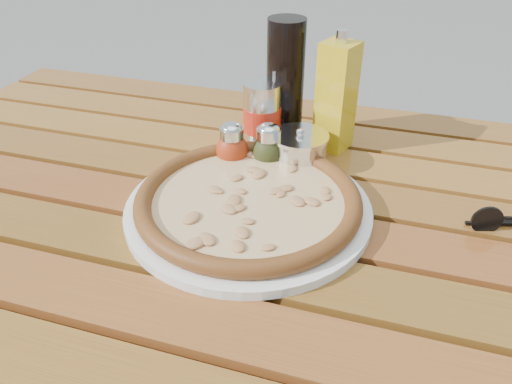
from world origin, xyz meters
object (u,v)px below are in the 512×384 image
(plate, at_px, (248,208))
(pizza, at_px, (248,200))
(table, at_px, (252,256))
(sunglasses, at_px, (509,221))
(dark_bottle, at_px, (285,82))
(soda_can, at_px, (262,116))
(olive_oil_cruet, at_px, (336,97))
(pepper_shaker, at_px, (232,146))
(oregano_shaker, at_px, (268,147))
(parmesan_tin, at_px, (299,150))

(plate, xyz_separation_m, pizza, (0.00, -0.00, 0.02))
(table, distance_m, sunglasses, 0.37)
(dark_bottle, bearing_deg, soda_can, -126.72)
(soda_can, bearing_deg, sunglasses, -19.08)
(sunglasses, bearing_deg, dark_bottle, 138.30)
(olive_oil_cruet, relative_size, sunglasses, 1.92)
(plate, xyz_separation_m, pepper_shaker, (-0.07, 0.12, 0.03))
(plate, xyz_separation_m, sunglasses, (0.36, 0.07, 0.01))
(dark_bottle, bearing_deg, plate, -87.51)
(pizza, height_order, oregano_shaker, oregano_shaker)
(parmesan_tin, xyz_separation_m, sunglasses, (0.32, -0.09, -0.01))
(table, height_order, pizza, pizza)
(plate, bearing_deg, pizza, -48.58)
(plate, relative_size, dark_bottle, 1.64)
(table, bearing_deg, soda_can, 102.83)
(table, height_order, pepper_shaker, pepper_shaker)
(sunglasses, bearing_deg, plate, 174.65)
(oregano_shaker, height_order, olive_oil_cruet, olive_oil_cruet)
(oregano_shaker, relative_size, sunglasses, 0.75)
(pepper_shaker, distance_m, olive_oil_cruet, 0.20)
(oregano_shaker, bearing_deg, dark_bottle, 91.22)
(parmesan_tin, height_order, sunglasses, parmesan_tin)
(pizza, xyz_separation_m, dark_bottle, (-0.01, 0.25, 0.09))
(parmesan_tin, bearing_deg, olive_oil_cruet, 64.29)
(parmesan_tin, bearing_deg, pepper_shaker, -162.40)
(plate, bearing_deg, oregano_shaker, 93.53)
(pepper_shaker, relative_size, dark_bottle, 0.37)
(pepper_shaker, bearing_deg, oregano_shaker, 13.49)
(olive_oil_cruet, height_order, parmesan_tin, olive_oil_cruet)
(oregano_shaker, relative_size, parmesan_tin, 0.73)
(pizza, relative_size, sunglasses, 3.57)
(soda_can, xyz_separation_m, parmesan_tin, (0.08, -0.05, -0.03))
(oregano_shaker, bearing_deg, pizza, -86.47)
(plate, bearing_deg, dark_bottle, 92.49)
(dark_bottle, distance_m, soda_can, 0.07)
(soda_can, bearing_deg, plate, -78.85)
(table, bearing_deg, parmesan_tin, 79.01)
(table, relative_size, pizza, 3.59)
(dark_bottle, bearing_deg, parmesan_tin, -61.01)
(table, relative_size, pepper_shaker, 17.07)
(table, height_order, sunglasses, sunglasses)
(plate, xyz_separation_m, olive_oil_cruet, (0.08, 0.24, 0.09))
(soda_can, distance_m, sunglasses, 0.43)
(parmesan_tin, distance_m, sunglasses, 0.33)
(pepper_shaker, bearing_deg, plate, -60.83)
(table, xyz_separation_m, pepper_shaker, (-0.08, 0.13, 0.11))
(pepper_shaker, relative_size, parmesan_tin, 0.73)
(table, distance_m, olive_oil_cruet, 0.31)
(pepper_shaker, distance_m, sunglasses, 0.43)
(dark_bottle, xyz_separation_m, olive_oil_cruet, (0.09, -0.00, -0.01))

